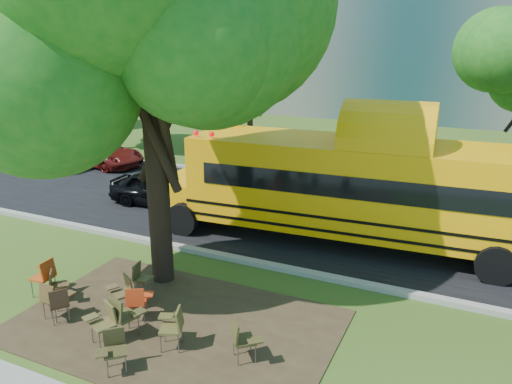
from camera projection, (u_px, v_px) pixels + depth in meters
The scene contains 27 objects.
ground at pixel (151, 305), 11.87m from camera, with size 160.00×160.00×0.00m, color #304A17.
dirt_patch at pixel (175, 325), 11.03m from camera, with size 7.00×4.50×0.03m, color #382819.
asphalt_road at pixel (268, 213), 17.91m from camera, with size 80.00×8.00×0.04m, color black.
kerb_near at pixel (213, 254), 14.44m from camera, with size 80.00×0.25×0.14m, color gray.
kerb_far at pixel (306, 182), 21.45m from camera, with size 80.00×0.25×0.14m, color gray.
bg_tree_0 at pixel (107, 65), 26.52m from camera, with size 5.20×5.20×7.18m.
bg_tree_1 at pixel (27, 47), 31.20m from camera, with size 6.00×6.00×8.40m.
bg_tree_2 at pixel (250, 72), 26.43m from camera, with size 4.80×4.80×6.62m.
main_tree at pixel (149, 47), 11.32m from camera, with size 7.20×7.20×9.49m.
school_bus at pixel (380, 189), 14.58m from camera, with size 13.13×3.69×3.17m.
chair_0 at pixel (53, 297), 11.08m from camera, with size 0.62×0.54×0.93m.
chair_1 at pixel (56, 283), 11.86m from camera, with size 0.69×0.55×0.81m.
chair_2 at pixel (60, 301), 11.01m from camera, with size 0.58×0.73×0.85m.
chair_3 at pixel (105, 319), 10.24m from camera, with size 0.74×0.58×0.91m.
chair_4 at pixel (123, 314), 10.38m from camera, with size 0.76×0.59×0.97m.
chair_5 at pixel (113, 346), 9.40m from camera, with size 0.59×0.74×0.87m.
chair_6 at pixel (174, 324), 10.07m from camera, with size 0.71×0.63×0.92m.
chair_7 at pixel (242, 337), 9.66m from camera, with size 0.77×0.61×0.90m.
chair_8 at pixel (45, 273), 12.12m from camera, with size 0.60×0.64×0.97m.
chair_9 at pixel (123, 289), 11.51m from camera, with size 0.72×0.57×0.86m.
chair_10 at pixel (141, 276), 12.17m from camera, with size 0.56×0.56×0.83m.
chair_11 at pixel (137, 300), 11.02m from camera, with size 0.59×0.71×0.88m.
black_car at pixel (160, 189), 18.57m from camera, with size 1.54×3.82×1.30m, color black.
bg_car_silver at pixel (54, 156), 23.76m from camera, with size 1.26×3.60×1.19m, color gray.
bg_car_red at pixel (104, 153), 24.27m from camera, with size 2.02×4.39×1.22m, color #5B120F.
pedestrian_a at pixel (26, 130), 28.30m from camera, with size 0.70×0.46×1.92m, color navy.
pedestrian_b at pixel (29, 128), 29.86m from camera, with size 0.74×0.58×1.53m, color brown.
Camera 1 is at (6.67, -8.48, 6.16)m, focal length 35.00 mm.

